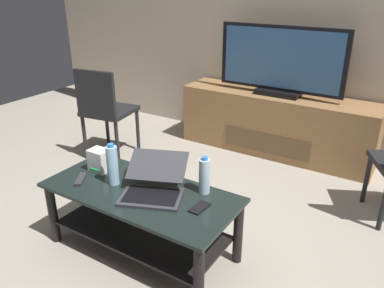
% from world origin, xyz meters
% --- Properties ---
extents(ground_plane, '(7.68, 7.68, 0.00)m').
position_xyz_m(ground_plane, '(0.00, 0.00, 0.00)').
color(ground_plane, '#9E9384').
extents(back_wall, '(6.40, 0.12, 2.80)m').
position_xyz_m(back_wall, '(0.00, 2.13, 1.40)').
color(back_wall, '#B2A38C').
rests_on(back_wall, ground).
extents(coffee_table, '(1.25, 0.57, 0.45)m').
position_xyz_m(coffee_table, '(-0.12, -0.16, 0.31)').
color(coffee_table, black).
rests_on(coffee_table, ground).
extents(media_cabinet, '(1.95, 0.46, 0.61)m').
position_xyz_m(media_cabinet, '(0.03, 1.81, 0.31)').
color(media_cabinet, olive).
rests_on(media_cabinet, ground).
extents(television, '(1.23, 0.20, 0.66)m').
position_xyz_m(television, '(0.03, 1.79, 0.93)').
color(television, black).
rests_on(television, media_cabinet).
extents(side_chair, '(0.50, 0.50, 0.91)m').
position_xyz_m(side_chair, '(-1.33, 0.80, 0.52)').
color(side_chair, black).
rests_on(side_chair, ground).
extents(laptop, '(0.50, 0.53, 0.19)m').
position_xyz_m(laptop, '(-0.03, -0.13, 0.51)').
color(laptop, '#333338').
rests_on(laptop, coffee_table).
extents(router_box, '(0.14, 0.11, 0.15)m').
position_xyz_m(router_box, '(-0.52, -0.09, 0.53)').
color(router_box, white).
rests_on(router_box, coffee_table).
extents(water_bottle_near, '(0.07, 0.07, 0.28)m').
position_xyz_m(water_bottle_near, '(-0.32, -0.17, 0.59)').
color(water_bottle_near, '#99C6E5').
rests_on(water_bottle_near, coffee_table).
extents(water_bottle_far, '(0.07, 0.07, 0.24)m').
position_xyz_m(water_bottle_far, '(0.23, 0.04, 0.57)').
color(water_bottle_far, silver).
rests_on(water_bottle_far, coffee_table).
extents(cell_phone, '(0.08, 0.14, 0.01)m').
position_xyz_m(cell_phone, '(0.30, -0.13, 0.46)').
color(cell_phone, black).
rests_on(cell_phone, coffee_table).
extents(tv_remote, '(0.12, 0.16, 0.02)m').
position_xyz_m(tv_remote, '(-0.52, -0.26, 0.46)').
color(tv_remote, '#2D2D30').
rests_on(tv_remote, coffee_table).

